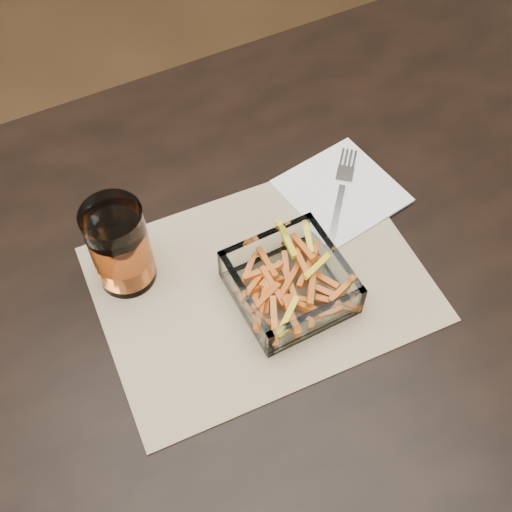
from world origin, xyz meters
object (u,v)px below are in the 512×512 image
at_px(dining_table, 295,279).
at_px(fork, 341,191).
at_px(glass_bowl, 290,284).
at_px(tumbler, 120,248).

relative_size(dining_table, fork, 10.20).
bearing_deg(glass_bowl, tumbler, 145.25).
bearing_deg(dining_table, fork, 28.02).
bearing_deg(fork, dining_table, -111.75).
xyz_separation_m(dining_table, fork, (0.11, 0.06, 0.10)).
relative_size(glass_bowl, tumbler, 1.04).
bearing_deg(tumbler, glass_bowl, -34.75).
xyz_separation_m(glass_bowl, tumbler, (-0.19, 0.13, 0.04)).
bearing_deg(tumbler, fork, -1.61).
bearing_deg(glass_bowl, dining_table, 51.56).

